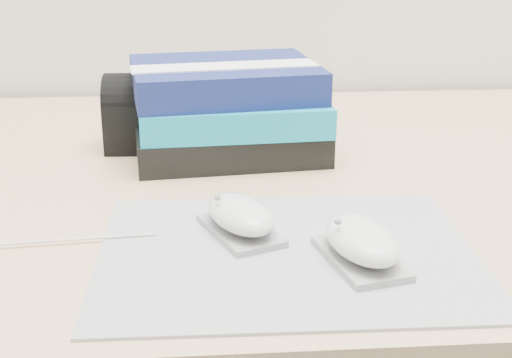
{
  "coord_description": "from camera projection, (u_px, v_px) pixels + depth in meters",
  "views": [
    {
      "loc": [
        -0.1,
        0.74,
        1.03
      ],
      "look_at": [
        -0.05,
        1.43,
        0.77
      ],
      "focal_mm": 50.0,
      "sensor_mm": 36.0,
      "label": 1
    }
  ],
  "objects": [
    {
      "name": "desk",
      "position": [
        282.0,
        306.0,
        1.03
      ],
      "size": [
        1.6,
        0.8,
        0.73
      ],
      "color": "tan",
      "rests_on": "ground"
    },
    {
      "name": "mousepad",
      "position": [
        287.0,
        253.0,
        0.66
      ],
      "size": [
        0.35,
        0.28,
        0.0
      ],
      "primitive_type": "cube",
      "rotation": [
        0.0,
        0.0,
        -0.01
      ],
      "color": "gray",
      "rests_on": "desk"
    },
    {
      "name": "mouse_rear",
      "position": [
        241.0,
        217.0,
        0.69
      ],
      "size": [
        0.09,
        0.11,
        0.04
      ],
      "color": "gray",
      "rests_on": "mousepad"
    },
    {
      "name": "mouse_front",
      "position": [
        361.0,
        243.0,
        0.64
      ],
      "size": [
        0.08,
        0.11,
        0.04
      ],
      "color": "gray",
      "rests_on": "mousepad"
    },
    {
      "name": "usb_cable",
      "position": [
        41.0,
        242.0,
        0.68
      ],
      "size": [
        0.22,
        0.02,
        0.0
      ],
      "primitive_type": "cylinder",
      "rotation": [
        0.0,
        1.57,
        0.09
      ],
      "color": "silver",
      "rests_on": "mousepad"
    },
    {
      "name": "book_stack",
      "position": [
        228.0,
        109.0,
        0.93
      ],
      "size": [
        0.26,
        0.22,
        0.12
      ],
      "color": "black",
      "rests_on": "desk"
    },
    {
      "name": "pouch",
      "position": [
        149.0,
        112.0,
        0.95
      ],
      "size": [
        0.12,
        0.08,
        0.1
      ],
      "color": "black",
      "rests_on": "desk"
    }
  ]
}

